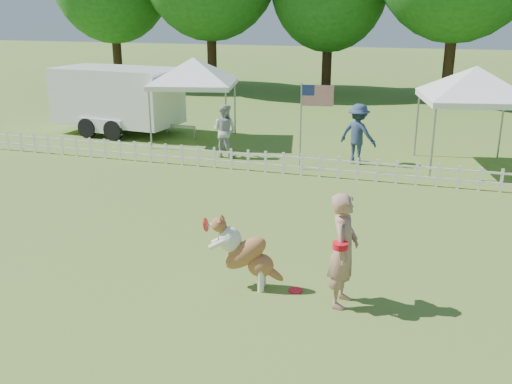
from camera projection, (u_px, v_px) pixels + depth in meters
ground at (246, 300)px, 8.81m from camera, size 120.00×120.00×0.00m
picket_fence at (329, 167)px, 15.07m from camera, size 22.00×0.08×0.60m
handler at (344, 250)px, 8.45m from camera, size 0.46×0.67×1.77m
dog at (246, 253)px, 9.05m from camera, size 1.19×0.53×1.19m
frisbee_on_turf at (296, 290)px, 9.10m from camera, size 0.29×0.29×0.02m
canopy_tent_left at (194, 101)px, 18.93m from camera, size 3.14×3.14×2.72m
canopy_tent_right at (471, 119)px, 15.73m from camera, size 3.16×3.16×2.76m
cargo_trailer at (118, 100)px, 20.23m from camera, size 5.57×2.85×2.37m
flag_pole at (301, 127)px, 15.59m from camera, size 0.92×0.23×2.40m
spectator_a at (225, 131)px, 17.06m from camera, size 0.88×0.75×1.60m
spectator_b at (358, 134)px, 16.30m from camera, size 1.27×1.00×1.73m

